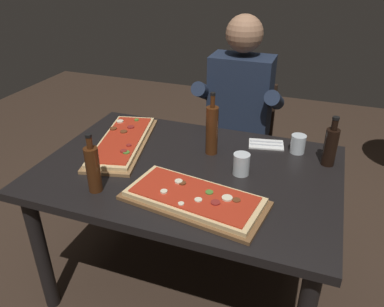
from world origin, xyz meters
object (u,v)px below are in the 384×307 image
wine_bottle_dark (331,146)px  vinegar_bottle_green (93,168)px  tumbler_far_side (298,144)px  tumbler_near_camera (241,164)px  dining_table (188,184)px  oil_bottle_amber (212,130)px  seated_diner (238,113)px  diner_chair (240,141)px  pizza_rectangular_left (123,142)px  pizza_rectangular_front (194,198)px

wine_bottle_dark → vinegar_bottle_green: vinegar_bottle_green is taller
tumbler_far_side → tumbler_near_camera: bearing=-126.1°
dining_table → wine_bottle_dark: size_ratio=5.66×
vinegar_bottle_green → tumbler_near_camera: bearing=31.9°
oil_bottle_amber → seated_diner: 0.57m
oil_bottle_amber → diner_chair: oil_bottle_amber is taller
pizza_rectangular_left → diner_chair: (0.47, 0.76, -0.27)m
pizza_rectangular_front → tumbler_far_side: bearing=59.4°
wine_bottle_dark → tumbler_far_side: 0.18m
vinegar_bottle_green → diner_chair: 1.28m
diner_chair → dining_table: bearing=-93.9°
pizza_rectangular_left → oil_bottle_amber: (0.47, 0.08, 0.11)m
diner_chair → tumbler_far_side: bearing=-51.9°
diner_chair → seated_diner: bearing=-90.0°
seated_diner → dining_table: bearing=-94.6°
vinegar_bottle_green → tumbler_near_camera: (0.56, 0.35, -0.06)m
tumbler_far_side → seated_diner: (-0.41, 0.40, -0.04)m
pizza_rectangular_front → tumbler_far_side: size_ratio=6.61×
pizza_rectangular_left → tumbler_near_camera: 0.66m
pizza_rectangular_front → wine_bottle_dark: 0.72m
vinegar_bottle_green → diner_chair: bearing=72.6°
vinegar_bottle_green → diner_chair: size_ratio=0.31×
vinegar_bottle_green → diner_chair: (0.37, 1.17, -0.36)m
dining_table → tumbler_near_camera: size_ratio=13.78×
oil_bottle_amber → seated_diner: (0.00, 0.56, -0.13)m
pizza_rectangular_front → wine_bottle_dark: (0.50, 0.51, 0.08)m
wine_bottle_dark → oil_bottle_amber: 0.57m
pizza_rectangular_front → wine_bottle_dark: wine_bottle_dark is taller
pizza_rectangular_front → vinegar_bottle_green: vinegar_bottle_green is taller
oil_bottle_amber → vinegar_bottle_green: size_ratio=1.20×
wine_bottle_dark → oil_bottle_amber: (-0.56, -0.08, 0.03)m
tumbler_near_camera → tumbler_far_side: size_ratio=1.08×
oil_bottle_amber → diner_chair: bearing=90.0°
dining_table → diner_chair: diner_chair is taller
pizza_rectangular_left → pizza_rectangular_front: bearing=-33.8°
pizza_rectangular_left → oil_bottle_amber: oil_bottle_amber is taller
diner_chair → oil_bottle_amber: bearing=-90.0°
dining_table → pizza_rectangular_front: (0.12, -0.25, 0.12)m
diner_chair → vinegar_bottle_green: bearing=-107.4°
dining_table → diner_chair: 0.87m
pizza_rectangular_left → wine_bottle_dark: 1.04m
pizza_rectangular_front → oil_bottle_amber: 0.45m
pizza_rectangular_left → tumbler_far_side: size_ratio=7.06×
pizza_rectangular_front → dining_table: bearing=115.3°
tumbler_near_camera → oil_bottle_amber: bearing=142.1°
pizza_rectangular_left → vinegar_bottle_green: (0.10, -0.42, 0.09)m
oil_bottle_amber → tumbler_near_camera: 0.25m
pizza_rectangular_front → tumbler_near_camera: bearing=66.0°
tumbler_far_side → seated_diner: bearing=135.5°
oil_bottle_amber → vinegar_bottle_green: 0.61m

